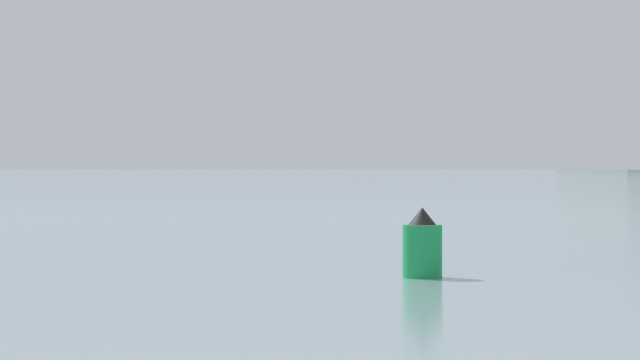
% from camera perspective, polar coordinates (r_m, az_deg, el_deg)
% --- Properties ---
extents(channel_buoy, '(1.14, 1.14, 2.03)m').
position_cam_1_polar(channel_buoy, '(43.61, 3.87, -2.51)').
color(channel_buoy, '#19994C').
rests_on(channel_buoy, ground_plane).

